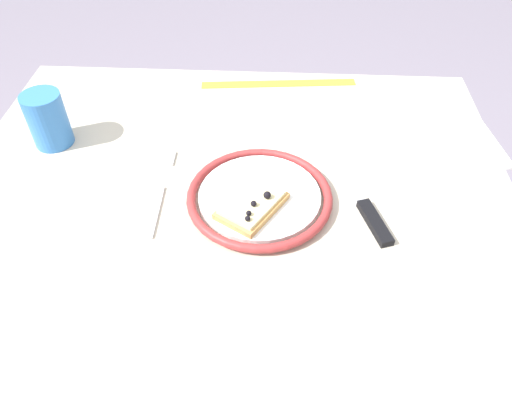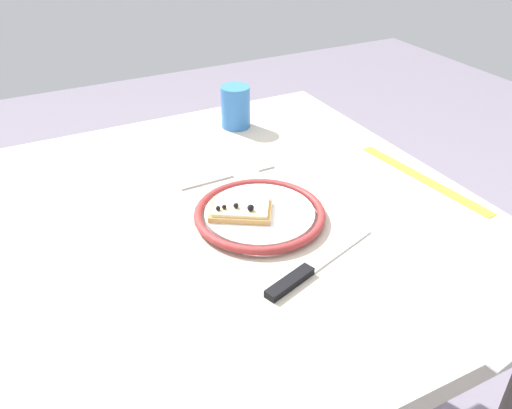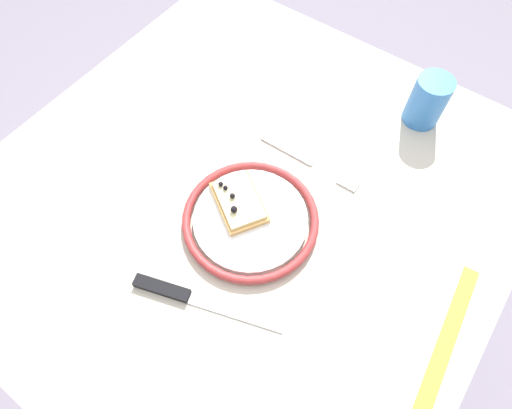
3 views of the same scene
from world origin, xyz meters
The scene contains 8 objects.
dining_table centered at (0.00, 0.00, 0.68)m, with size 0.91×0.88×0.77m.
plate centered at (0.05, 0.04, 0.78)m, with size 0.23×0.23×0.02m.
pizza_slice_near centered at (0.04, 0.01, 0.80)m, with size 0.11×0.13×0.03m.
knife centered at (0.21, 0.03, 0.78)m, with size 0.09×0.23×0.01m.
fork centered at (-0.12, 0.06, 0.77)m, with size 0.02×0.20×0.00m.
cup centered at (-0.33, 0.17, 0.82)m, with size 0.07×0.07×0.10m, color #3372BF.
measuring_tape centered at (0.07, 0.39, 0.77)m, with size 0.32×0.02×0.00m, color yellow.
napkin centered at (0.40, 0.20, 0.77)m, with size 0.14×0.14×0.00m, color white.
Camera 1 is at (0.07, -0.51, 1.31)m, focal length 34.19 mm.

